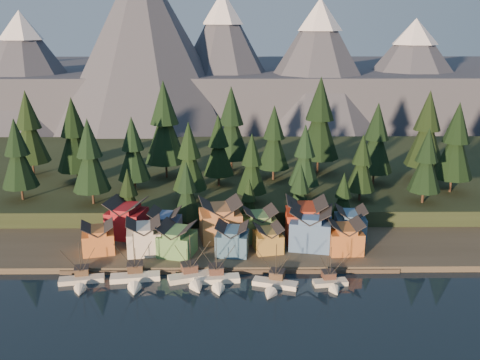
{
  "coord_description": "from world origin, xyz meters",
  "views": [
    {
      "loc": [
        1.12,
        -99.22,
        57.49
      ],
      "look_at": [
        2.45,
        30.0,
        18.49
      ],
      "focal_mm": 40.0,
      "sensor_mm": 36.0,
      "label": 1
    }
  ],
  "objects_px": {
    "boat_3": "(217,275)",
    "house_back_0": "(127,217)",
    "boat_5": "(332,278)",
    "house_back_1": "(165,224)",
    "boat_4": "(274,280)",
    "house_front_1": "(144,235)",
    "boat_0": "(81,276)",
    "boat_1": "(135,273)",
    "house_front_0": "(98,237)",
    "boat_2": "(192,273)"
  },
  "relations": [
    {
      "from": "boat_0",
      "to": "house_back_1",
      "type": "relative_size",
      "value": 1.31
    },
    {
      "from": "boat_5",
      "to": "house_back_1",
      "type": "bearing_deg",
      "value": 142.93
    },
    {
      "from": "boat_3",
      "to": "house_back_0",
      "type": "xyz_separation_m",
      "value": [
        -24.83,
        24.63,
        4.72
      ]
    },
    {
      "from": "boat_1",
      "to": "boat_2",
      "type": "height_order",
      "value": "boat_1"
    },
    {
      "from": "boat_0",
      "to": "house_front_1",
      "type": "xyz_separation_m",
      "value": [
        12.18,
        13.87,
        4.08
      ]
    },
    {
      "from": "boat_2",
      "to": "house_back_1",
      "type": "bearing_deg",
      "value": 95.09
    },
    {
      "from": "boat_1",
      "to": "boat_5",
      "type": "relative_size",
      "value": 1.28
    },
    {
      "from": "boat_0",
      "to": "house_front_1",
      "type": "distance_m",
      "value": 18.9
    },
    {
      "from": "boat_0",
      "to": "boat_5",
      "type": "relative_size",
      "value": 1.14
    },
    {
      "from": "boat_2",
      "to": "boat_3",
      "type": "distance_m",
      "value": 5.73
    },
    {
      "from": "boat_5",
      "to": "boat_0",
      "type": "bearing_deg",
      "value": 171.1
    },
    {
      "from": "boat_4",
      "to": "house_back_0",
      "type": "distance_m",
      "value": 46.38
    },
    {
      "from": "boat_4",
      "to": "house_front_0",
      "type": "xyz_separation_m",
      "value": [
        -42.77,
        16.57,
        3.54
      ]
    },
    {
      "from": "boat_3",
      "to": "boat_5",
      "type": "bearing_deg",
      "value": -9.59
    },
    {
      "from": "house_front_0",
      "to": "boat_1",
      "type": "bearing_deg",
      "value": -63.89
    },
    {
      "from": "boat_3",
      "to": "house_back_1",
      "type": "xyz_separation_m",
      "value": [
        -14.19,
        21.32,
        3.92
      ]
    },
    {
      "from": "boat_4",
      "to": "house_back_0",
      "type": "bearing_deg",
      "value": 161.88
    },
    {
      "from": "boat_5",
      "to": "house_back_1",
      "type": "relative_size",
      "value": 1.15
    },
    {
      "from": "house_back_0",
      "to": "house_back_1",
      "type": "height_order",
      "value": "house_back_0"
    },
    {
      "from": "house_back_1",
      "to": "house_front_0",
      "type": "bearing_deg",
      "value": -150.15
    },
    {
      "from": "house_back_0",
      "to": "boat_4",
      "type": "bearing_deg",
      "value": -22.07
    },
    {
      "from": "boat_0",
      "to": "boat_4",
      "type": "bearing_deg",
      "value": -13.58
    },
    {
      "from": "boat_2",
      "to": "boat_4",
      "type": "height_order",
      "value": "boat_2"
    },
    {
      "from": "boat_2",
      "to": "house_back_0",
      "type": "distance_m",
      "value": 30.75
    },
    {
      "from": "house_back_0",
      "to": "house_back_1",
      "type": "relative_size",
      "value": 1.29
    },
    {
      "from": "boat_4",
      "to": "house_front_1",
      "type": "height_order",
      "value": "house_front_1"
    },
    {
      "from": "boat_4",
      "to": "boat_2",
      "type": "bearing_deg",
      "value": -172.59
    },
    {
      "from": "boat_5",
      "to": "house_front_0",
      "type": "relative_size",
      "value": 1.08
    },
    {
      "from": "boat_1",
      "to": "boat_3",
      "type": "bearing_deg",
      "value": -10.62
    },
    {
      "from": "boat_5",
      "to": "house_back_1",
      "type": "distance_m",
      "value": 46.08
    },
    {
      "from": "boat_1",
      "to": "boat_0",
      "type": "bearing_deg",
      "value": 175.76
    },
    {
      "from": "boat_0",
      "to": "house_back_0",
      "type": "xyz_separation_m",
      "value": [
        5.92,
        24.53,
        4.89
      ]
    },
    {
      "from": "boat_2",
      "to": "boat_4",
      "type": "distance_m",
      "value": 18.62
    },
    {
      "from": "boat_0",
      "to": "boat_1",
      "type": "height_order",
      "value": "boat_1"
    },
    {
      "from": "house_back_0",
      "to": "house_back_1",
      "type": "xyz_separation_m",
      "value": [
        10.64,
        -3.31,
        -0.81
      ]
    },
    {
      "from": "boat_0",
      "to": "house_front_0",
      "type": "distance_m",
      "value": 14.75
    },
    {
      "from": "boat_4",
      "to": "house_back_1",
      "type": "distance_m",
      "value": 35.94
    },
    {
      "from": "boat_2",
      "to": "house_back_0",
      "type": "xyz_separation_m",
      "value": [
        -19.2,
        23.57,
        4.61
      ]
    },
    {
      "from": "boat_3",
      "to": "house_front_0",
      "type": "distance_m",
      "value": 33.5
    },
    {
      "from": "boat_4",
      "to": "house_front_1",
      "type": "relative_size",
      "value": 1.17
    },
    {
      "from": "house_front_0",
      "to": "house_back_0",
      "type": "height_order",
      "value": "house_back_0"
    },
    {
      "from": "boat_4",
      "to": "house_front_1",
      "type": "distance_m",
      "value": 35.43
    },
    {
      "from": "boat_0",
      "to": "boat_3",
      "type": "height_order",
      "value": "boat_3"
    },
    {
      "from": "boat_0",
      "to": "boat_1",
      "type": "bearing_deg",
      "value": -6.88
    },
    {
      "from": "boat_1",
      "to": "house_front_0",
      "type": "xyz_separation_m",
      "value": [
        -11.34,
        13.52,
        3.3
      ]
    },
    {
      "from": "boat_5",
      "to": "house_back_0",
      "type": "xyz_separation_m",
      "value": [
        -50.48,
        26.1,
        4.87
      ]
    },
    {
      "from": "boat_3",
      "to": "boat_4",
      "type": "bearing_deg",
      "value": -16.01
    },
    {
      "from": "boat_0",
      "to": "boat_5",
      "type": "height_order",
      "value": "boat_0"
    },
    {
      "from": "boat_4",
      "to": "house_back_0",
      "type": "height_order",
      "value": "house_back_0"
    },
    {
      "from": "boat_5",
      "to": "house_front_1",
      "type": "bearing_deg",
      "value": 153.45
    }
  ]
}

